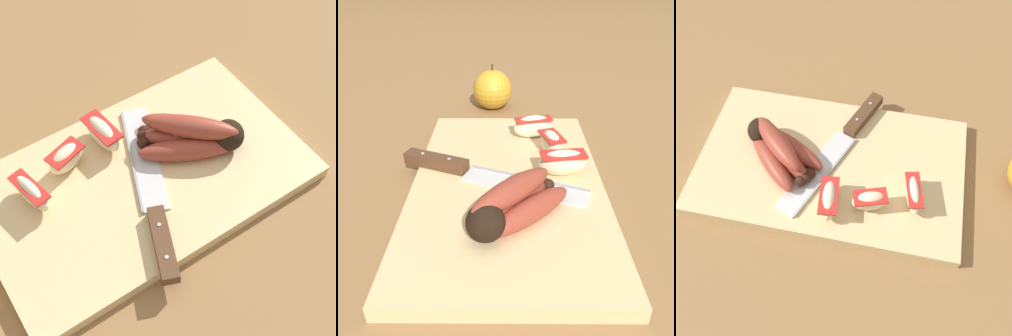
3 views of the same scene
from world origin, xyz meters
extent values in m
plane|color=olive|center=(0.00, 0.00, 0.00)|extent=(6.00, 6.00, 0.00)
cube|color=#DBBC84|center=(-0.02, 0.00, 0.01)|extent=(0.44, 0.27, 0.02)
sphere|color=black|center=(0.11, -0.02, 0.04)|extent=(0.05, 0.05, 0.05)
ellipsoid|color=brown|center=(0.07, 0.03, 0.04)|extent=(0.12, 0.12, 0.03)
sphere|color=black|center=(0.02, 0.05, 0.04)|extent=(0.02, 0.02, 0.02)
ellipsoid|color=brown|center=(0.06, 0.01, 0.04)|extent=(0.13, 0.11, 0.03)
sphere|color=black|center=(0.01, 0.05, 0.04)|extent=(0.02, 0.02, 0.02)
ellipsoid|color=brown|center=(0.05, -0.01, 0.04)|extent=(0.13, 0.09, 0.03)
sphere|color=black|center=(0.01, 0.04, 0.04)|extent=(0.02, 0.02, 0.02)
ellipsoid|color=brown|center=(0.07, 0.01, 0.06)|extent=(0.12, 0.11, 0.03)
cylinder|color=white|center=(0.05, 0.02, 0.05)|extent=(0.02, 0.02, 0.00)
cube|color=silver|center=(0.00, 0.02, 0.02)|extent=(0.10, 0.18, 0.00)
cube|color=#99999E|center=(-0.02, 0.03, 0.02)|extent=(0.07, 0.17, 0.00)
cube|color=#51331E|center=(-0.06, -0.11, 0.03)|extent=(0.06, 0.10, 0.02)
cylinder|color=#B2B2B7|center=(-0.06, -0.13, 0.04)|extent=(0.01, 0.01, 0.00)
cylinder|color=#B2B2B7|center=(-0.05, -0.09, 0.04)|extent=(0.01, 0.01, 0.00)
ellipsoid|color=beige|center=(-0.03, 0.08, 0.04)|extent=(0.04, 0.07, 0.04)
cube|color=red|center=(-0.03, 0.08, 0.05)|extent=(0.04, 0.07, 0.00)
ellipsoid|color=beige|center=(-0.10, 0.07, 0.04)|extent=(0.06, 0.04, 0.04)
cube|color=red|center=(-0.10, 0.07, 0.05)|extent=(0.06, 0.04, 0.00)
ellipsoid|color=beige|center=(-0.16, 0.04, 0.04)|extent=(0.04, 0.07, 0.04)
cube|color=red|center=(-0.16, 0.04, 0.05)|extent=(0.04, 0.07, 0.00)
camera|label=1|loc=(-0.21, -0.35, 0.59)|focal=54.13mm
camera|label=2|loc=(0.44, 0.00, 0.31)|focal=40.78mm
camera|label=3|loc=(-0.11, 0.35, 0.57)|focal=41.41mm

